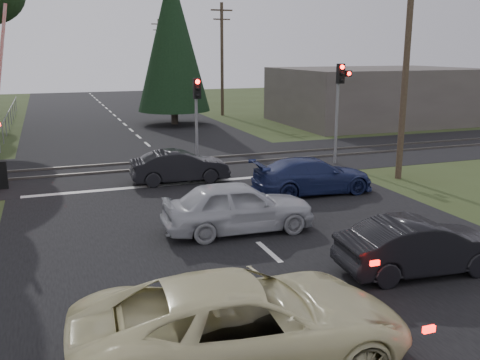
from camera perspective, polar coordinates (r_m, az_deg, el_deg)
name	(u,v)px	position (r m, az deg, el deg)	size (l,w,h in m)	color
ground	(269,252)	(14.55, 3.10, -7.68)	(120.00, 120.00, 0.00)	#323D1B
road	(180,174)	(23.68, -6.38, 0.69)	(14.00, 100.00, 0.01)	black
rail_corridor	(170,165)	(25.59, -7.45, 1.63)	(120.00, 8.00, 0.01)	black
stop_line	(191,183)	(21.98, -5.27, -0.29)	(13.00, 0.35, 0.00)	silver
rail_near	(174,167)	(24.81, -7.04, 1.37)	(120.00, 0.12, 0.10)	#59544C
rail_far	(167,161)	(26.34, -7.83, 2.07)	(120.00, 0.12, 0.10)	#59544C
traffic_signal_right	(340,94)	(25.52, 10.61, 9.00)	(0.68, 0.48, 4.70)	slate
traffic_signal_center	(197,108)	(24.12, -4.62, 7.71)	(0.32, 0.48, 4.10)	slate
utility_pole_near	(406,65)	(23.08, 17.30, 11.66)	(1.80, 0.26, 9.00)	#4C3D2D
utility_pole_mid	(222,57)	(44.66, -1.93, 12.95)	(1.80, 0.26, 9.00)	#4C3D2D
utility_pole_far	(160,55)	(68.86, -8.57, 13.07)	(1.80, 0.26, 9.00)	#4C3D2D
conifer_tree	(172,40)	(39.47, -7.22, 14.59)	(5.20, 5.20, 11.00)	#473D33
fence_left	(6,140)	(35.44, -23.73, 3.93)	(0.10, 36.00, 1.20)	slate
building_right	(376,95)	(41.75, 14.30, 8.74)	(14.00, 10.00, 4.00)	#59514C
cream_coupe	(243,323)	(9.36, 0.35, -15.05)	(2.66, 5.76, 1.60)	beige
dark_hatchback	(421,246)	(13.75, 18.71, -6.73)	(1.43, 4.09, 1.35)	black
silver_car	(238,207)	(15.91, -0.20, -2.86)	(1.82, 4.51, 1.54)	#AFB1B7
blue_sedan	(313,176)	(20.40, 7.76, 0.45)	(1.89, 4.64, 1.35)	navy
dark_car_far	(180,167)	(22.03, -6.44, 1.43)	(1.39, 3.97, 1.31)	black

